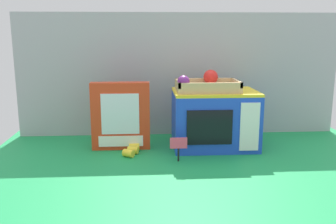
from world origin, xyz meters
TOP-DOWN VIEW (x-y plane):
  - ground_plane at (0.00, 0.00)m, footprint 1.70×1.70m
  - display_back_panel at (0.00, 0.27)m, footprint 1.61×0.03m
  - toy_microwave at (0.14, 0.02)m, footprint 0.37×0.25m
  - food_groups_crate at (0.10, 0.01)m, footprint 0.28×0.17m
  - cookie_set_box at (-0.28, 0.02)m, footprint 0.26×0.06m
  - price_sign at (-0.04, -0.17)m, footprint 0.07×0.01m
  - loose_toy_banana at (-0.23, -0.06)m, footprint 0.07×0.13m

SIDE VIEW (x-z plane):
  - ground_plane at x=0.00m, z-range 0.00..0.00m
  - loose_toy_banana at x=-0.23m, z-range 0.00..0.03m
  - price_sign at x=-0.04m, z-range 0.02..0.12m
  - toy_microwave at x=0.14m, z-range 0.00..0.26m
  - cookie_set_box at x=-0.28m, z-range 0.00..0.30m
  - food_groups_crate at x=0.10m, z-range 0.24..0.33m
  - display_back_panel at x=0.00m, z-range 0.00..0.61m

